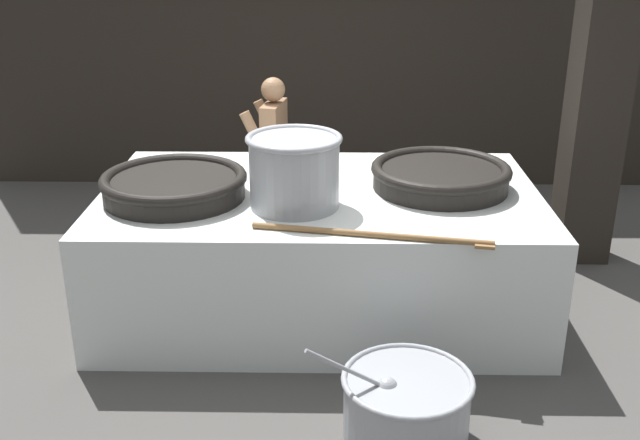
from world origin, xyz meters
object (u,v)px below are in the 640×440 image
(giant_wok_near, at_px, (174,184))
(cook, at_px, (274,155))
(stock_pot, at_px, (294,170))
(giant_wok_far, at_px, (441,175))
(prep_bowl_vegetables, at_px, (406,406))

(giant_wok_near, distance_m, cook, 1.57)
(stock_pot, bearing_deg, cook, 99.61)
(giant_wok_near, height_order, stock_pot, stock_pot)
(stock_pot, bearing_deg, giant_wok_near, 169.84)
(giant_wok_far, bearing_deg, stock_pot, -159.77)
(giant_wok_far, xyz_separation_m, stock_pot, (-1.06, -0.39, 0.16))
(giant_wok_near, height_order, prep_bowl_vegetables, giant_wok_near)
(giant_wok_near, relative_size, prep_bowl_vegetables, 1.10)
(prep_bowl_vegetables, bearing_deg, stock_pot, 117.51)
(cook, bearing_deg, stock_pot, 108.96)
(giant_wok_near, xyz_separation_m, stock_pot, (0.86, -0.15, 0.17))
(giant_wok_far, relative_size, cook, 0.68)
(giant_wok_near, xyz_separation_m, cook, (0.60, 1.43, -0.21))
(cook, relative_size, prep_bowl_vegetables, 1.61)
(giant_wok_far, bearing_deg, prep_bowl_vegetables, -102.27)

